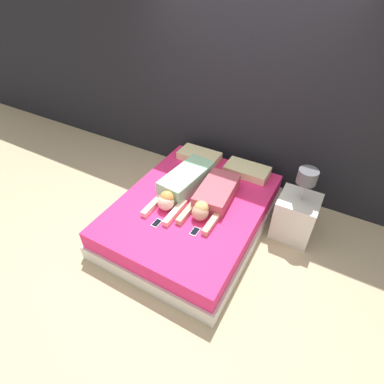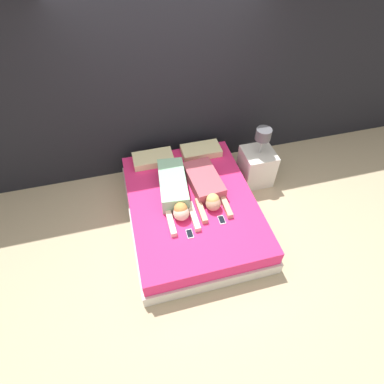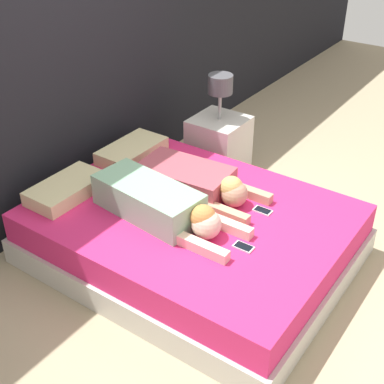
{
  "view_description": "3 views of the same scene",
  "coord_description": "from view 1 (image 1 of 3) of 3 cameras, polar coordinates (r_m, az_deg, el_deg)",
  "views": [
    {
      "loc": [
        1.33,
        -2.37,
        2.83
      ],
      "look_at": [
        0.0,
        0.0,
        0.57
      ],
      "focal_mm": 28.0,
      "sensor_mm": 36.0,
      "label": 1
    },
    {
      "loc": [
        -0.64,
        -2.48,
        3.41
      ],
      "look_at": [
        0.0,
        0.0,
        0.57
      ],
      "focal_mm": 28.0,
      "sensor_mm": 36.0,
      "label": 2
    },
    {
      "loc": [
        -2.56,
        -1.8,
        2.53
      ],
      "look_at": [
        0.0,
        0.0,
        0.57
      ],
      "focal_mm": 50.0,
      "sensor_mm": 36.0,
      "label": 3
    }
  ],
  "objects": [
    {
      "name": "ground_plane",
      "position": [
        3.92,
        0.0,
        -6.37
      ],
      "size": [
        12.0,
        12.0,
        0.0
      ],
      "primitive_type": "plane",
      "color": "tan"
    },
    {
      "name": "wall_back",
      "position": [
        4.13,
        8.86,
        17.64
      ],
      "size": [
        12.0,
        0.06,
        2.6
      ],
      "color": "black",
      "rests_on": "ground_plane"
    },
    {
      "name": "bed",
      "position": [
        3.78,
        0.0,
        -4.22
      ],
      "size": [
        1.69,
        2.17,
        0.42
      ],
      "color": "beige",
      "rests_on": "ground_plane"
    },
    {
      "name": "pillow_head_left",
      "position": [
        4.35,
        1.41,
        6.91
      ],
      "size": [
        0.58,
        0.32,
        0.11
      ],
      "color": "beige",
      "rests_on": "bed"
    },
    {
      "name": "pillow_head_right",
      "position": [
        4.11,
        10.43,
        4.08
      ],
      "size": [
        0.58,
        0.32,
        0.11
      ],
      "color": "beige",
      "rests_on": "bed"
    },
    {
      "name": "person_left",
      "position": [
        3.72,
        -1.8,
        1.57
      ],
      "size": [
        0.43,
        1.15,
        0.23
      ],
      "color": "#8CBF99",
      "rests_on": "bed"
    },
    {
      "name": "person_right",
      "position": [
        3.57,
        3.99,
        -0.86
      ],
      "size": [
        0.44,
        1.0,
        0.22
      ],
      "color": "#B24C59",
      "rests_on": "bed"
    },
    {
      "name": "cell_phone_left",
      "position": [
        3.38,
        -6.74,
        -5.9
      ],
      "size": [
        0.08,
        0.13,
        0.01
      ],
      "color": "silver",
      "rests_on": "bed"
    },
    {
      "name": "cell_phone_right",
      "position": [
        3.27,
        0.58,
        -7.53
      ],
      "size": [
        0.08,
        0.13,
        0.01
      ],
      "color": "silver",
      "rests_on": "bed"
    },
    {
      "name": "nightstand",
      "position": [
        3.82,
        19.17,
        -4.03
      ],
      "size": [
        0.46,
        0.46,
        0.97
      ],
      "color": "beige",
      "rests_on": "ground_plane"
    }
  ]
}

